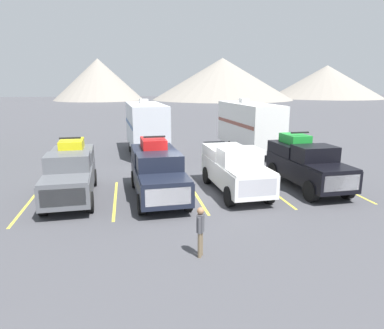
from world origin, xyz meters
The scene contains 14 objects.
ground_plane centered at (0.00, 0.00, 0.00)m, with size 240.00×240.00×0.00m, color #47474C.
pickup_truck_a centered at (-5.59, 0.78, 1.19)m, with size 2.25×5.75×2.62m.
pickup_truck_b centered at (-1.76, 0.25, 1.19)m, with size 2.35×5.75×2.66m.
pickup_truck_c centered at (1.87, 0.25, 1.14)m, with size 2.23×5.33×2.20m.
pickup_truck_d centered at (5.53, 0.35, 1.23)m, with size 2.27×5.41×2.66m.
lot_stripe_a centered at (-7.34, 0.15, 0.00)m, with size 0.12×5.50×0.01m, color gold.
lot_stripe_b centered at (-3.67, 0.15, 0.00)m, with size 0.12×5.50×0.01m, color gold.
lot_stripe_c centered at (0.00, 0.15, 0.00)m, with size 0.12×5.50×0.01m, color gold.
lot_stripe_d centered at (3.67, 0.15, 0.00)m, with size 0.12×5.50×0.01m, color gold.
lot_stripe_e centered at (7.34, 0.15, 0.00)m, with size 0.12×5.50×0.01m, color gold.
camper_trailer_a centered at (-1.67, 10.52, 2.04)m, with size 2.83×8.14×3.88m.
camper_trailer_b centered at (5.74, 9.48, 2.05)m, with size 2.78×8.71×3.90m.
person_b centered at (-1.01, -5.82, 0.89)m, with size 0.27×0.31×1.54m.
mountain_ridge centered at (-6.22, 91.16, 6.37)m, with size 163.24×44.26×14.81m.
Camera 1 is at (-3.01, -15.46, 5.09)m, focal length 33.53 mm.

